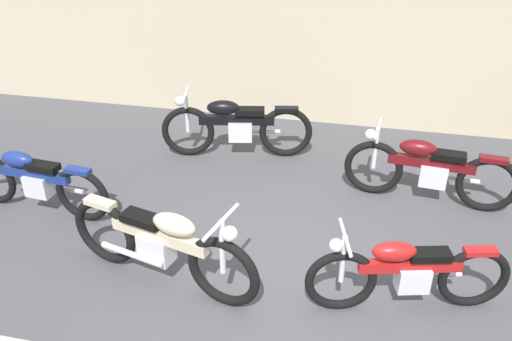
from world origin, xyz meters
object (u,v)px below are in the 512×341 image
(motorcycle_blue, at_px, (33,180))
(motorcycle_cream, at_px, (162,244))
(motorcycle_red, at_px, (407,273))
(motorcycle_maroon, at_px, (428,170))
(motorcycle_black, at_px, (235,126))

(motorcycle_blue, distance_m, motorcycle_cream, 2.18)
(motorcycle_red, distance_m, motorcycle_cream, 2.38)
(motorcycle_maroon, relative_size, motorcycle_blue, 1.05)
(motorcycle_blue, bearing_deg, motorcycle_red, 175.21)
(motorcycle_red, xyz_separation_m, motorcycle_black, (-2.33, 2.67, 0.05))
(motorcycle_black, height_order, motorcycle_cream, motorcycle_cream)
(motorcycle_red, bearing_deg, motorcycle_blue, -23.95)
(motorcycle_maroon, height_order, motorcycle_black, motorcycle_black)
(motorcycle_black, bearing_deg, motorcycle_red, 119.85)
(motorcycle_red, distance_m, motorcycle_blue, 4.43)
(motorcycle_blue, bearing_deg, motorcycle_maroon, -160.15)
(motorcycle_red, distance_m, motorcycle_black, 3.54)
(motorcycle_maroon, distance_m, motorcycle_red, 2.01)
(motorcycle_maroon, relative_size, motorcycle_black, 0.98)
(motorcycle_black, xyz_separation_m, motorcycle_blue, (-2.03, -1.91, -0.04))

